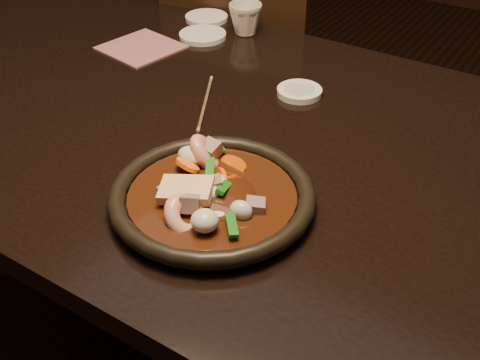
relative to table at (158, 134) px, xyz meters
The scene contains 11 objects.
floor 0.67m from the table, ahead, with size 5.00×6.00×0.01m, color black.
table is the anchor object (origin of this frame).
chair 0.64m from the table, 105.37° to the left, with size 0.50×0.50×0.90m.
plate 0.36m from the table, 36.16° to the right, with size 0.31×0.31×0.03m.
stirfry 0.36m from the table, 36.71° to the right, with size 0.19×0.21×0.07m.
soy_dish 0.30m from the table, 37.75° to the left, with size 0.09×0.09×0.01m, color white.
saucer_left 0.33m from the table, 108.82° to the left, with size 0.11×0.11×0.01m, color white.
saucer_right 0.44m from the table, 112.04° to the left, with size 0.11×0.11×0.01m, color white.
tea_cup 0.39m from the table, 94.64° to the left, with size 0.08×0.07×0.08m, color beige.
chopsticks 0.13m from the table, 24.35° to the left, with size 0.11×0.19×0.01m.
napkin 0.26m from the table, 136.57° to the left, with size 0.16×0.16×0.00m, color #995E61.
Camera 1 is at (0.70, -0.78, 1.31)m, focal length 45.00 mm.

